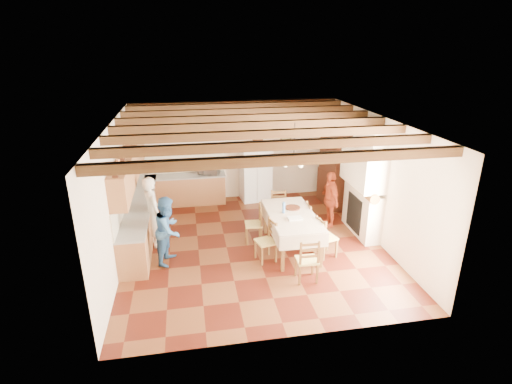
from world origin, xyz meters
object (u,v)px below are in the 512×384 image
at_px(chair_left_far, 254,223).
at_px(person_woman_red, 330,199).
at_px(refrigerator, 255,172).
at_px(chair_end_near, 307,259).
at_px(chair_end_far, 279,210).
at_px(microwave, 209,169).
at_px(person_woman_blue, 168,230).
at_px(dining_table, 292,218).
at_px(chair_right_near, 326,236).
at_px(chair_left_near, 266,241).
at_px(chair_right_far, 315,221).
at_px(hutch, 334,168).
at_px(person_man, 152,212).

height_order(chair_left_far, person_woman_red, person_woman_red).
height_order(refrigerator, chair_end_near, refrigerator).
bearing_deg(chair_end_far, microwave, 135.67).
xyz_separation_m(chair_end_far, person_woman_blue, (-2.78, -1.30, 0.28)).
xyz_separation_m(chair_end_far, microwave, (-1.66, 2.04, 0.58)).
relative_size(dining_table, person_woman_red, 1.37).
distance_m(chair_end_far, microwave, 2.69).
bearing_deg(chair_right_near, dining_table, 43.39).
bearing_deg(chair_right_near, chair_left_near, 73.67).
height_order(refrigerator, chair_right_near, refrigerator).
distance_m(dining_table, chair_right_far, 0.86).
xyz_separation_m(hutch, chair_end_far, (-1.93, -1.24, -0.66)).
xyz_separation_m(hutch, chair_right_far, (-1.23, -2.10, -0.66)).
xyz_separation_m(refrigerator, chair_right_near, (0.97, -3.73, -0.40)).
bearing_deg(person_woman_blue, hutch, -41.63).
relative_size(chair_left_near, chair_right_far, 1.00).
bearing_deg(chair_end_near, chair_right_near, -127.26).
xyz_separation_m(chair_end_far, person_man, (-3.16, -0.45, 0.38)).
bearing_deg(chair_end_near, dining_table, -88.86).
relative_size(dining_table, chair_right_near, 2.13).
distance_m(chair_left_near, person_man, 2.77).
distance_m(hutch, chair_left_near, 3.95).
distance_m(chair_right_near, chair_end_far, 1.82).
xyz_separation_m(chair_left_far, person_man, (-2.36, 0.26, 0.38)).
bearing_deg(hutch, chair_end_near, -121.02).
bearing_deg(microwave, person_woman_blue, -88.58).
xyz_separation_m(chair_end_near, chair_end_far, (0.02, 2.56, 0.00)).
bearing_deg(chair_end_far, person_woman_red, -0.81).
bearing_deg(chair_left_near, person_man, -130.04).
bearing_deg(chair_right_near, chair_end_far, 7.82).
bearing_deg(person_woman_red, hutch, 152.63).
xyz_separation_m(chair_left_near, person_man, (-2.47, 1.19, 0.38)).
bearing_deg(chair_left_near, person_woman_blue, -113.71).
relative_size(dining_table, chair_right_far, 2.13).
bearing_deg(person_woman_red, chair_left_far, -79.25).
bearing_deg(chair_right_far, person_woman_red, -39.05).
bearing_deg(chair_end_far, chair_end_near, -83.95).
xyz_separation_m(hutch, chair_left_far, (-2.73, -1.95, -0.66)).
xyz_separation_m(refrigerator, chair_end_far, (0.27, -2.06, -0.40)).
relative_size(refrigerator, chair_right_near, 1.82).
xyz_separation_m(chair_left_near, person_woman_red, (2.00, 1.47, 0.27)).
xyz_separation_m(person_man, person_woman_red, (4.47, 0.28, -0.11)).
xyz_separation_m(chair_right_far, person_man, (-3.86, 0.41, 0.38)).
bearing_deg(microwave, person_man, -101.11).
bearing_deg(refrigerator, dining_table, -91.79).
relative_size(hutch, person_woman_blue, 1.49).
xyz_separation_m(dining_table, microwave, (-1.66, 3.28, 0.25)).
distance_m(hutch, chair_left_far, 3.42).
distance_m(dining_table, microwave, 3.69).
relative_size(chair_left_near, microwave, 1.64).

